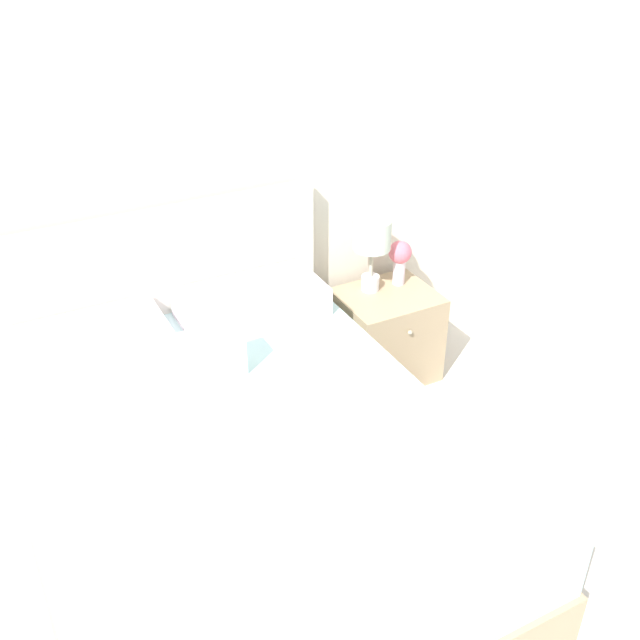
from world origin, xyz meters
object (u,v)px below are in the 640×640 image
at_px(bed, 238,478).
at_px(table_lamp, 372,240).
at_px(flower_vase, 400,257).
at_px(nightstand, 386,335).

distance_m(bed, table_lamp, 1.46).
relative_size(table_lamp, flower_vase, 1.61).
bearing_deg(flower_vase, bed, -147.68).
distance_m(bed, flower_vase, 1.55).
bearing_deg(table_lamp, flower_vase, -4.22).
relative_size(nightstand, flower_vase, 2.02).
xyz_separation_m(nightstand, table_lamp, (-0.05, 0.09, 0.54)).
bearing_deg(table_lamp, nightstand, -60.41).
relative_size(bed, flower_vase, 8.30).
bearing_deg(table_lamp, bed, -143.41).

